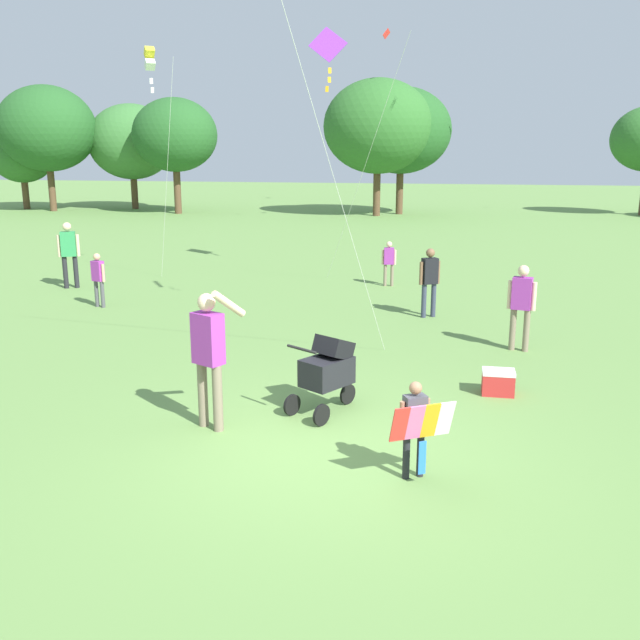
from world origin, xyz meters
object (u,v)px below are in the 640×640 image
Objects in this scene: child_with_butterfly_kite at (416,422)px; person_sitting_far at (69,250)px; person_kid_running at (521,301)px; kite_orange_delta at (150,61)px; cooler_box at (498,382)px; person_adult_flyer at (209,348)px; person_back_turned at (429,277)px; person_couple_left at (389,260)px; person_red_shirt at (98,276)px; stroller at (328,368)px; kite_green_novelty at (330,54)px.

person_sitting_far is (-8.87, 8.73, 0.32)m from child_with_butterfly_kite.
person_sitting_far is 1.09× the size of person_kid_running.
person_kid_running is (8.79, -5.47, -4.59)m from kite_orange_delta.
person_kid_running is 2.45m from cooler_box.
child_with_butterfly_kite is at bearing -19.72° from person_adult_flyer.
person_back_turned is (-0.13, 7.29, 0.20)m from child_with_butterfly_kite.
person_couple_left is (6.08, -0.17, -4.80)m from kite_orange_delta.
person_kid_running is at bearing 78.47° from cooler_box.
person_sitting_far is at bearing 128.99° from person_adult_flyer.
kite_orange_delta is 6.03m from person_red_shirt.
person_red_shirt is at bearing 136.06° from child_with_butterfly_kite.
person_red_shirt is 2.52m from person_sitting_far.
person_adult_flyer is at bearing -151.71° from cooler_box.
stroller is 2.39× the size of cooler_box.
person_kid_running is at bearing 46.33° from person_adult_flyer.
person_back_turned is at bearing 104.29° from cooler_box.
person_adult_flyer is 10.06m from person_sitting_far.
person_adult_flyer is at bearing 160.28° from child_with_butterfly_kite.
stroller is 11.81m from kite_orange_delta.
kite_orange_delta is at bearing 155.28° from person_back_turned.
child_with_butterfly_kite is 12.45m from person_sitting_far.
person_adult_flyer reaches higher than stroller.
child_with_butterfly_kite reaches higher than stroller.
kite_orange_delta is 3.94× the size of person_kid_running.
child_with_butterfly_kite is 2.36× the size of cooler_box.
person_back_turned is (7.19, -3.31, -4.63)m from kite_orange_delta.
stroller is 0.18× the size of kite_orange_delta.
child_with_butterfly_kite is 2.10m from stroller.
person_couple_left is 2.49× the size of cooler_box.
person_sitting_far is 10.96m from person_kid_running.
stroller is 0.76× the size of person_back_turned.
kite_green_novelty is at bearing 114.80° from cooler_box.
person_adult_flyer reaches higher than person_kid_running.
person_sitting_far is 3.59× the size of cooler_box.
child_with_butterfly_kite is at bearing -83.28° from person_couple_left.
kite_green_novelty reaches higher than person_sitting_far.
person_kid_running is 2.69m from person_back_turned.
kite_green_novelty is 3.90× the size of person_sitting_far.
person_back_turned is (2.74, -3.92, -4.77)m from kite_green_novelty.
kite_green_novelty reaches higher than kite_orange_delta.
kite_green_novelty is at bearing 125.54° from person_kid_running.
person_couple_left is at bearing -1.56° from kite_orange_delta.
stroller is at bearing -41.17° from person_red_shirt.
kite_orange_delta is at bearing 178.44° from person_couple_left.
child_with_butterfly_kite is at bearing -109.68° from cooler_box.
person_back_turned reaches higher than person_couple_left.
child_with_butterfly_kite is 13.75m from kite_orange_delta.
person_red_shirt is at bearing -46.88° from person_sitting_far.
kite_orange_delta is 5.21× the size of person_couple_left.
person_kid_running reaches higher than person_couple_left.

